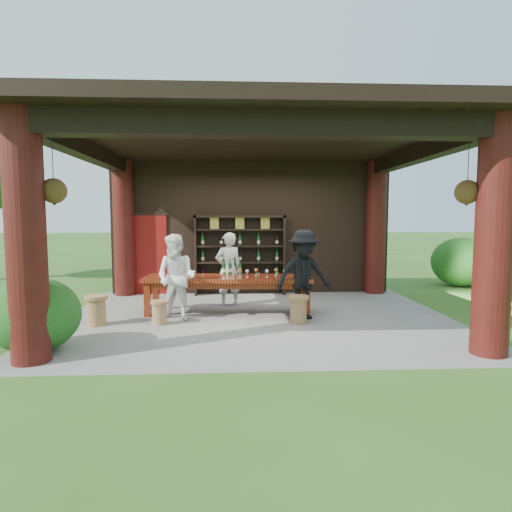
{
  "coord_description": "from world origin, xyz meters",
  "views": [
    {
      "loc": [
        -0.43,
        -8.12,
        1.93
      ],
      "look_at": [
        0.0,
        0.4,
        1.15
      ],
      "focal_mm": 30.0,
      "sensor_mm": 36.0,
      "label": 1
    }
  ],
  "objects_px": {
    "host": "(228,269)",
    "napkin_basket": "(183,273)",
    "tasting_table": "(228,282)",
    "guest_man": "(304,275)",
    "guest_woman": "(176,277)",
    "stool_near_right": "(298,309)",
    "stool_near_left": "(160,312)",
    "wine_shelf": "(240,255)",
    "stool_far_left": "(96,309)"
  },
  "relations": [
    {
      "from": "host",
      "to": "napkin_basket",
      "type": "xyz_separation_m",
      "value": [
        -0.9,
        -0.81,
        0.02
      ]
    },
    {
      "from": "tasting_table",
      "to": "host",
      "type": "height_order",
      "value": "host"
    },
    {
      "from": "guest_man",
      "to": "host",
      "type": "bearing_deg",
      "value": 126.14
    },
    {
      "from": "guest_woman",
      "to": "guest_man",
      "type": "distance_m",
      "value": 2.39
    },
    {
      "from": "guest_woman",
      "to": "napkin_basket",
      "type": "xyz_separation_m",
      "value": [
        0.05,
        0.51,
        0.01
      ]
    },
    {
      "from": "tasting_table",
      "to": "stool_near_right",
      "type": "height_order",
      "value": "tasting_table"
    },
    {
      "from": "host",
      "to": "tasting_table",
      "type": "bearing_deg",
      "value": 73.07
    },
    {
      "from": "stool_near_right",
      "to": "guest_woman",
      "type": "relative_size",
      "value": 0.31
    },
    {
      "from": "tasting_table",
      "to": "guest_woman",
      "type": "xyz_separation_m",
      "value": [
        -0.96,
        -0.51,
        0.18
      ]
    },
    {
      "from": "stool_near_left",
      "to": "guest_man",
      "type": "distance_m",
      "value": 2.74
    },
    {
      "from": "stool_near_left",
      "to": "host",
      "type": "xyz_separation_m",
      "value": [
        1.22,
        1.64,
        0.57
      ]
    },
    {
      "from": "stool_near_right",
      "to": "host",
      "type": "distance_m",
      "value": 2.18
    },
    {
      "from": "host",
      "to": "stool_near_left",
      "type": "bearing_deg",
      "value": 36.19
    },
    {
      "from": "wine_shelf",
      "to": "napkin_basket",
      "type": "xyz_separation_m",
      "value": [
        -1.17,
        -2.1,
        -0.17
      ]
    },
    {
      "from": "stool_far_left",
      "to": "wine_shelf",
      "type": "bearing_deg",
      "value": 48.29
    },
    {
      "from": "stool_near_left",
      "to": "host",
      "type": "height_order",
      "value": "host"
    },
    {
      "from": "tasting_table",
      "to": "stool_near_right",
      "type": "distance_m",
      "value": 1.59
    },
    {
      "from": "tasting_table",
      "to": "wine_shelf",
      "type": "bearing_deg",
      "value": 82.84
    },
    {
      "from": "stool_far_left",
      "to": "guest_man",
      "type": "bearing_deg",
      "value": 4.46
    },
    {
      "from": "host",
      "to": "stool_far_left",
      "type": "bearing_deg",
      "value": 17.77
    },
    {
      "from": "stool_far_left",
      "to": "stool_near_left",
      "type": "bearing_deg",
      "value": -0.15
    },
    {
      "from": "wine_shelf",
      "to": "tasting_table",
      "type": "relative_size",
      "value": 0.67
    },
    {
      "from": "host",
      "to": "guest_man",
      "type": "bearing_deg",
      "value": 119.56
    },
    {
      "from": "wine_shelf",
      "to": "stool_near_right",
      "type": "height_order",
      "value": "wine_shelf"
    },
    {
      "from": "tasting_table",
      "to": "stool_far_left",
      "type": "xyz_separation_m",
      "value": [
        -2.34,
        -0.82,
        -0.35
      ]
    },
    {
      "from": "host",
      "to": "guest_woman",
      "type": "height_order",
      "value": "guest_woman"
    },
    {
      "from": "stool_near_left",
      "to": "stool_far_left",
      "type": "bearing_deg",
      "value": 179.85
    },
    {
      "from": "stool_near_right",
      "to": "tasting_table",
      "type": "bearing_deg",
      "value": 146.61
    },
    {
      "from": "tasting_table",
      "to": "guest_man",
      "type": "bearing_deg",
      "value": -20.32
    },
    {
      "from": "stool_near_right",
      "to": "guest_man",
      "type": "bearing_deg",
      "value": 66.28
    },
    {
      "from": "stool_near_left",
      "to": "host",
      "type": "distance_m",
      "value": 2.12
    },
    {
      "from": "tasting_table",
      "to": "stool_far_left",
      "type": "relative_size",
      "value": 6.28
    },
    {
      "from": "host",
      "to": "napkin_basket",
      "type": "bearing_deg",
      "value": 24.86
    },
    {
      "from": "wine_shelf",
      "to": "host",
      "type": "xyz_separation_m",
      "value": [
        -0.27,
        -1.28,
        -0.2
      ]
    },
    {
      "from": "stool_near_right",
      "to": "guest_man",
      "type": "relative_size",
      "value": 0.3
    },
    {
      "from": "wine_shelf",
      "to": "guest_man",
      "type": "bearing_deg",
      "value": -66.09
    },
    {
      "from": "napkin_basket",
      "to": "wine_shelf",
      "type": "bearing_deg",
      "value": 60.9
    },
    {
      "from": "wine_shelf",
      "to": "stool_near_left",
      "type": "height_order",
      "value": "wine_shelf"
    },
    {
      "from": "tasting_table",
      "to": "guest_woman",
      "type": "bearing_deg",
      "value": -152.05
    },
    {
      "from": "wine_shelf",
      "to": "stool_far_left",
      "type": "height_order",
      "value": "wine_shelf"
    },
    {
      "from": "napkin_basket",
      "to": "guest_man",
      "type": "bearing_deg",
      "value": -12.84
    },
    {
      "from": "stool_near_right",
      "to": "guest_woman",
      "type": "bearing_deg",
      "value": 171.34
    },
    {
      "from": "stool_near_left",
      "to": "guest_woman",
      "type": "distance_m",
      "value": 0.71
    },
    {
      "from": "stool_far_left",
      "to": "host",
      "type": "relative_size",
      "value": 0.34
    },
    {
      "from": "wine_shelf",
      "to": "guest_woman",
      "type": "bearing_deg",
      "value": -115.08
    },
    {
      "from": "stool_near_left",
      "to": "stool_near_right",
      "type": "height_order",
      "value": "stool_near_right"
    },
    {
      "from": "guest_man",
      "to": "guest_woman",
      "type": "bearing_deg",
      "value": 168.77
    },
    {
      "from": "wine_shelf",
      "to": "guest_man",
      "type": "relative_size",
      "value": 1.33
    },
    {
      "from": "tasting_table",
      "to": "guest_man",
      "type": "height_order",
      "value": "guest_man"
    },
    {
      "from": "guest_woman",
      "to": "stool_far_left",
      "type": "bearing_deg",
      "value": -147.64
    }
  ]
}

